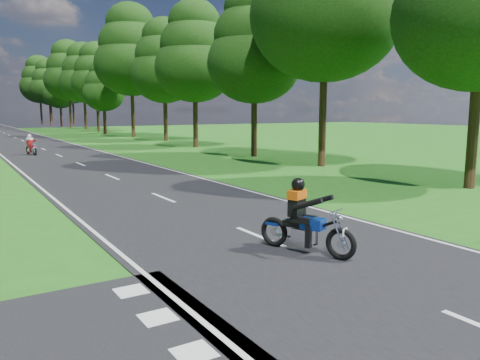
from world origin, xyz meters
TOP-DOWN VIEW (x-y plane):
  - ground at (0.00, 0.00)m, footprint 160.00×160.00m
  - main_road at (0.00, 50.00)m, footprint 7.00×140.00m
  - road_markings at (-0.14, 48.13)m, footprint 7.40×140.00m
  - treeline at (1.43, 60.06)m, footprint 40.00×115.35m
  - rider_near_blue at (0.12, 0.41)m, footprint 1.31×2.05m
  - rider_far_red at (-1.51, 27.47)m, footprint 0.84×1.75m

SIDE VIEW (x-z plane):
  - ground at x=0.00m, z-range 0.00..0.00m
  - main_road at x=0.00m, z-range 0.00..0.02m
  - road_markings at x=-0.14m, z-range 0.02..0.03m
  - rider_far_red at x=-1.51m, z-range 0.02..1.42m
  - rider_near_blue at x=0.12m, z-range 0.02..1.64m
  - treeline at x=1.43m, z-range 0.86..15.65m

